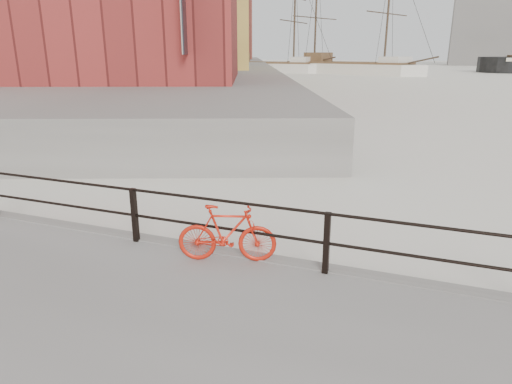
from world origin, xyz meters
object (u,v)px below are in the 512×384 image
Objects in this scene: bicycle at (227,233)px; workboat_far at (135,81)px; schooner_mid at (346,74)px; schooner_left at (263,72)px; workboat_near at (137,98)px.

bicycle is 56.47m from workboat_far.
schooner_mid is (-11.40, 74.25, -0.84)m from bicycle.
bicycle is 80.75m from schooner_left.
schooner_left is 2.43× the size of workboat_near.
bicycle is at bearing -64.05° from schooner_left.
schooner_mid reaches higher than workboat_far.
schooner_mid is at bearing -0.16° from schooner_left.
workboat_near is (-8.41, -48.52, 0.00)m from schooner_mid.
workboat_near is (7.41, -50.29, 0.00)m from schooner_left.
schooner_mid reaches higher than bicycle.
workboat_near is at bearing 109.81° from bicycle.
workboat_far is at bearing 109.03° from bicycle.
workboat_far is (-33.83, 45.21, -0.84)m from bicycle.
schooner_mid is at bearing 44.29° from workboat_far.
schooner_left is 31.52m from workboat_far.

